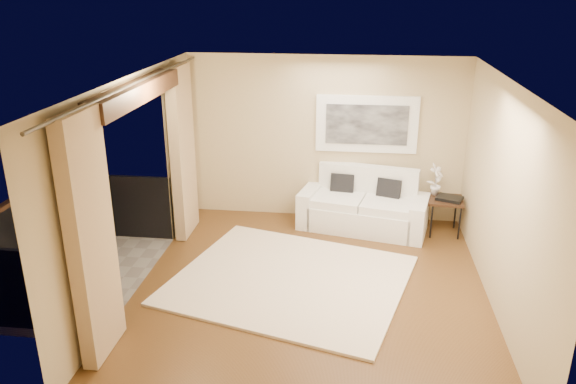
% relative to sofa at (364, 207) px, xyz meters
% --- Properties ---
extents(floor, '(5.00, 5.00, 0.00)m').
position_rel_sofa_xyz_m(floor, '(-0.68, -2.09, -0.34)').
color(floor, brown).
rests_on(floor, ground).
extents(room_shell, '(5.00, 6.40, 5.00)m').
position_rel_sofa_xyz_m(room_shell, '(-2.81, -2.09, 2.18)').
color(room_shell, white).
rests_on(room_shell, ground).
extents(balcony, '(1.81, 2.60, 1.17)m').
position_rel_sofa_xyz_m(balcony, '(-3.98, -2.09, -0.16)').
color(balcony, '#605B56').
rests_on(balcony, ground).
extents(curtains, '(0.16, 4.80, 2.64)m').
position_rel_sofa_xyz_m(curtains, '(-2.79, -2.09, 1.00)').
color(curtains, tan).
rests_on(curtains, ground).
extents(artwork, '(1.62, 0.07, 0.92)m').
position_rel_sofa_xyz_m(artwork, '(-0.01, 0.37, 1.28)').
color(artwork, white).
rests_on(artwork, room_shell).
extents(rug, '(3.51, 3.24, 0.04)m').
position_rel_sofa_xyz_m(rug, '(-0.97, -1.92, -0.32)').
color(rug, '#F4E1C4').
rests_on(rug, floor).
extents(sofa, '(2.14, 1.26, 0.96)m').
position_rel_sofa_xyz_m(sofa, '(0.00, 0.00, 0.00)').
color(sofa, white).
rests_on(sofa, floor).
extents(side_table, '(0.57, 0.57, 0.58)m').
position_rel_sofa_xyz_m(side_table, '(1.25, -0.09, 0.18)').
color(side_table, '#321C10').
rests_on(side_table, floor).
extents(tray, '(0.46, 0.41, 0.05)m').
position_rel_sofa_xyz_m(tray, '(1.31, -0.13, 0.26)').
color(tray, black).
rests_on(tray, side_table).
extents(orchid, '(0.32, 0.32, 0.51)m').
position_rel_sofa_xyz_m(orchid, '(1.10, 0.07, 0.50)').
color(orchid, white).
rests_on(orchid, side_table).
extents(bistro_table, '(0.66, 0.66, 0.67)m').
position_rel_sofa_xyz_m(bistro_table, '(-3.94, -1.83, 0.25)').
color(bistro_table, '#321C10').
rests_on(bistro_table, balcony).
extents(balcony_chair_far, '(0.42, 0.42, 0.86)m').
position_rel_sofa_xyz_m(balcony_chair_far, '(-4.37, -1.77, 0.15)').
color(balcony_chair_far, '#321C10').
rests_on(balcony_chair_far, balcony).
extents(balcony_chair_near, '(0.48, 0.49, 0.96)m').
position_rel_sofa_xyz_m(balcony_chair_near, '(-3.54, -2.52, 0.22)').
color(balcony_chair_near, '#321C10').
rests_on(balcony_chair_near, balcony).
extents(ice_bucket, '(0.18, 0.18, 0.20)m').
position_rel_sofa_xyz_m(ice_bucket, '(-4.14, -1.77, 0.43)').
color(ice_bucket, silver).
rests_on(ice_bucket, bistro_table).
extents(candle, '(0.06, 0.06, 0.07)m').
position_rel_sofa_xyz_m(candle, '(-3.94, -1.68, 0.36)').
color(candle, red).
rests_on(candle, bistro_table).
extents(vase, '(0.04, 0.04, 0.18)m').
position_rel_sofa_xyz_m(vase, '(-3.91, -2.04, 0.42)').
color(vase, white).
rests_on(vase, bistro_table).
extents(glass_a, '(0.06, 0.06, 0.12)m').
position_rel_sofa_xyz_m(glass_a, '(-3.83, -1.94, 0.39)').
color(glass_a, white).
rests_on(glass_a, bistro_table).
extents(glass_b, '(0.06, 0.06, 0.12)m').
position_rel_sofa_xyz_m(glass_b, '(-3.81, -1.86, 0.39)').
color(glass_b, white).
rests_on(glass_b, bistro_table).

